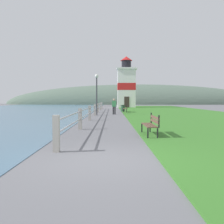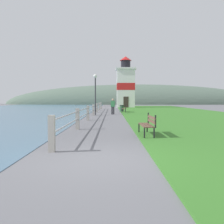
% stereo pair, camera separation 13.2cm
% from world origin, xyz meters
% --- Properties ---
extents(ground_plane, '(160.00, 160.00, 0.00)m').
position_xyz_m(ground_plane, '(0.00, 0.00, 0.00)').
color(ground_plane, slate).
extents(grass_verge, '(12.00, 59.44, 0.06)m').
position_xyz_m(grass_verge, '(7.46, 19.81, 0.03)').
color(grass_verge, '#387528').
rests_on(grass_verge, ground_plane).
extents(seawall_railing, '(0.18, 32.86, 1.09)m').
position_xyz_m(seawall_railing, '(-1.36, 17.34, 0.64)').
color(seawall_railing, '#A8A399').
rests_on(seawall_railing, ground_plane).
extents(park_bench_near, '(0.49, 1.80, 0.94)m').
position_xyz_m(park_bench_near, '(1.91, 4.11, 0.54)').
color(park_bench_near, brown).
rests_on(park_bench_near, ground_plane).
extents(park_bench_midway, '(0.61, 1.95, 0.94)m').
position_xyz_m(park_bench_midway, '(1.86, 22.38, 0.54)').
color(park_bench_midway, brown).
rests_on(park_bench_midway, ground_plane).
extents(lighthouse, '(3.66, 3.66, 9.37)m').
position_xyz_m(lighthouse, '(2.90, 39.79, 4.06)').
color(lighthouse, white).
rests_on(lighthouse, ground_plane).
extents(person_strolling, '(0.42, 0.28, 1.60)m').
position_xyz_m(person_strolling, '(0.49, 19.05, 0.87)').
color(person_strolling, '#28282D').
rests_on(person_strolling, ground_plane).
extents(trash_bin, '(0.54, 0.54, 0.84)m').
position_xyz_m(trash_bin, '(1.59, 24.13, 0.42)').
color(trash_bin, '#2D5138').
rests_on(trash_bin, ground_plane).
extents(lamp_post, '(0.36, 0.36, 3.96)m').
position_xyz_m(lamp_post, '(-1.21, 17.93, 2.74)').
color(lamp_post, '#333338').
rests_on(lamp_post, ground_plane).
extents(distant_hillside, '(80.00, 16.00, 12.00)m').
position_xyz_m(distant_hillside, '(8.00, 69.63, 0.00)').
color(distant_hillside, '#566B5B').
rests_on(distant_hillside, ground_plane).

